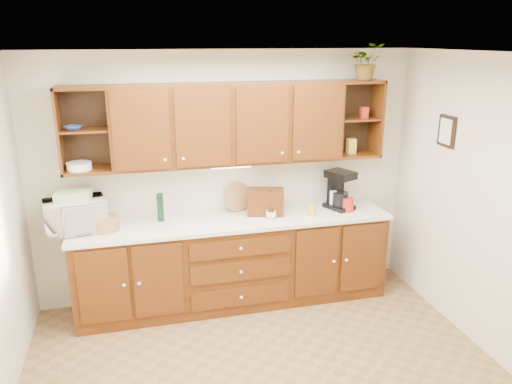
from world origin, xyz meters
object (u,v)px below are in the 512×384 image
coffee_maker (339,190)px  potted_plant (366,62)px  microwave (75,216)px  bread_box (266,202)px

coffee_maker → potted_plant: bearing=-18.9°
coffee_maker → potted_plant: (0.24, 0.02, 1.33)m
coffee_maker → microwave: bearing=156.6°
microwave → potted_plant: (2.93, 0.04, 1.38)m
microwave → potted_plant: potted_plant is taller
microwave → bread_box: (1.88, 0.03, -0.02)m
bread_box → coffee_maker: (0.82, -0.00, 0.07)m
bread_box → coffee_maker: 0.82m
microwave → coffee_maker: size_ratio=1.33×
bread_box → coffee_maker: bearing=15.5°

